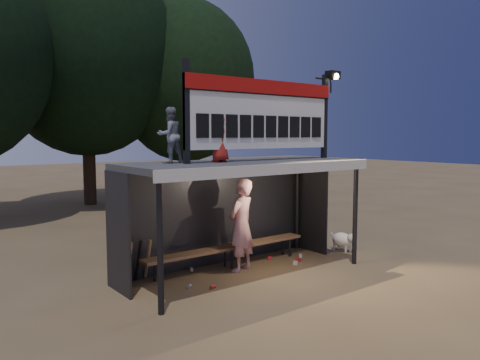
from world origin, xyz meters
name	(u,v)px	position (x,y,z in m)	size (l,w,h in m)	color
ground	(244,274)	(0.00, 0.00, 0.00)	(80.00, 80.00, 0.00)	brown
player	(241,225)	(0.10, 0.22, 0.97)	(0.71, 0.47, 1.95)	white
child_a	(170,135)	(-1.49, 0.36, 2.84)	(0.51, 0.40, 1.05)	slate
child_b	(220,138)	(-0.57, 0.05, 2.78)	(0.45, 0.30, 0.93)	maroon
dugout_shelter	(237,184)	(0.00, 0.24, 1.85)	(5.10, 2.08, 2.32)	#3A3A3C
scoreboard_assembly	(266,112)	(0.56, -0.01, 3.32)	(4.10, 0.27, 1.99)	black
bench	(228,248)	(0.00, 0.55, 0.43)	(4.00, 0.35, 0.48)	#885F40
tree_mid	(86,52)	(1.00, 11.50, 6.17)	(7.22, 7.22, 10.36)	black
tree_right	(185,81)	(5.00, 10.50, 5.19)	(6.08, 6.08, 8.72)	black
dog	(343,240)	(3.10, -0.01, 0.28)	(0.36, 0.81, 0.49)	white
bats	(134,261)	(-2.06, 0.82, 0.43)	(0.69, 0.35, 0.84)	olive
litter	(256,267)	(0.42, 0.13, 0.04)	(3.33, 1.34, 0.08)	red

